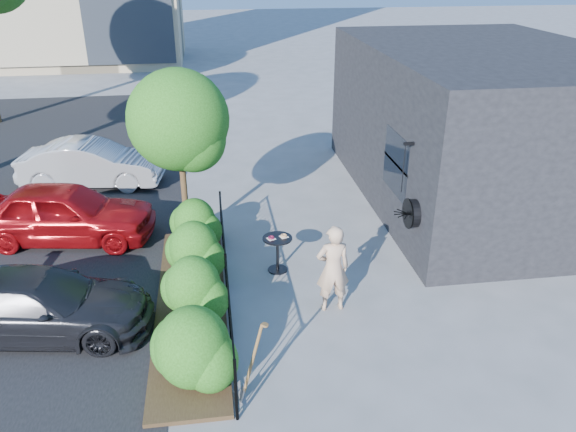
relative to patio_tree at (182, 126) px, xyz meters
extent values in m
plane|color=gray|center=(2.24, -2.76, -2.76)|extent=(120.00, 120.00, 0.00)
cube|color=black|center=(7.74, 1.74, -0.76)|extent=(6.00, 9.00, 4.00)
cube|color=black|center=(4.75, -0.36, -0.96)|extent=(0.04, 1.60, 1.40)
cube|color=black|center=(4.75, -0.36, -0.96)|extent=(0.05, 1.70, 0.06)
cylinder|color=black|center=(4.66, -1.86, -1.51)|extent=(0.18, 0.60, 0.60)
cylinder|color=black|center=(4.56, -1.86, -1.51)|extent=(0.03, 0.64, 0.64)
cube|color=black|center=(4.64, -1.36, -0.16)|extent=(0.25, 0.06, 0.06)
cylinder|color=black|center=(4.56, -1.36, -0.71)|extent=(0.02, 0.02, 1.05)
cylinder|color=black|center=(0.74, -5.76, -2.21)|extent=(0.05, 0.05, 1.10)
cylinder|color=black|center=(0.74, -2.76, -2.21)|extent=(0.05, 0.05, 1.10)
cylinder|color=black|center=(0.74, 0.24, -2.21)|extent=(0.05, 0.05, 1.10)
cube|color=black|center=(0.74, -2.76, -1.70)|extent=(0.03, 6.00, 0.03)
cube|color=black|center=(0.74, -2.76, -2.66)|extent=(0.03, 6.00, 0.03)
cylinder|color=black|center=(0.74, -5.66, -2.21)|extent=(0.02, 0.02, 1.04)
cylinder|color=black|center=(0.74, -5.46, -2.21)|extent=(0.02, 0.02, 1.04)
cylinder|color=black|center=(0.74, -5.26, -2.21)|extent=(0.02, 0.02, 1.04)
cylinder|color=black|center=(0.74, -5.06, -2.21)|extent=(0.02, 0.02, 1.04)
cylinder|color=black|center=(0.74, -4.86, -2.21)|extent=(0.02, 0.02, 1.04)
cylinder|color=black|center=(0.74, -4.66, -2.21)|extent=(0.02, 0.02, 1.04)
cylinder|color=black|center=(0.74, -4.46, -2.21)|extent=(0.02, 0.02, 1.04)
cylinder|color=black|center=(0.74, -4.26, -2.21)|extent=(0.02, 0.02, 1.04)
cylinder|color=black|center=(0.74, -4.06, -2.21)|extent=(0.02, 0.02, 1.04)
cylinder|color=black|center=(0.74, -3.86, -2.21)|extent=(0.02, 0.02, 1.04)
cylinder|color=black|center=(0.74, -3.66, -2.21)|extent=(0.02, 0.02, 1.04)
cylinder|color=black|center=(0.74, -3.46, -2.21)|extent=(0.02, 0.02, 1.04)
cylinder|color=black|center=(0.74, -3.26, -2.21)|extent=(0.02, 0.02, 1.04)
cylinder|color=black|center=(0.74, -3.06, -2.21)|extent=(0.02, 0.02, 1.04)
cylinder|color=black|center=(0.74, -2.86, -2.21)|extent=(0.02, 0.02, 1.04)
cylinder|color=black|center=(0.74, -2.66, -2.21)|extent=(0.02, 0.02, 1.04)
cylinder|color=black|center=(0.74, -2.46, -2.21)|extent=(0.02, 0.02, 1.04)
cylinder|color=black|center=(0.74, -2.26, -2.21)|extent=(0.02, 0.02, 1.04)
cylinder|color=black|center=(0.74, -2.06, -2.21)|extent=(0.02, 0.02, 1.04)
cylinder|color=black|center=(0.74, -1.86, -2.21)|extent=(0.02, 0.02, 1.04)
cylinder|color=black|center=(0.74, -1.66, -2.21)|extent=(0.02, 0.02, 1.04)
cylinder|color=black|center=(0.74, -1.46, -2.21)|extent=(0.02, 0.02, 1.04)
cylinder|color=black|center=(0.74, -1.26, -2.21)|extent=(0.02, 0.02, 1.04)
cylinder|color=black|center=(0.74, -1.06, -2.21)|extent=(0.02, 0.02, 1.04)
cylinder|color=black|center=(0.74, -0.86, -2.21)|extent=(0.02, 0.02, 1.04)
cylinder|color=black|center=(0.74, -0.66, -2.21)|extent=(0.02, 0.02, 1.04)
cylinder|color=black|center=(0.74, -0.46, -2.21)|extent=(0.02, 0.02, 1.04)
cylinder|color=black|center=(0.74, -0.26, -2.21)|extent=(0.02, 0.02, 1.04)
cylinder|color=black|center=(0.74, -0.06, -2.21)|extent=(0.02, 0.02, 1.04)
cylinder|color=black|center=(0.74, 0.14, -2.21)|extent=(0.02, 0.02, 1.04)
cube|color=#382616|center=(0.04, -2.76, -2.72)|extent=(1.30, 6.00, 0.08)
ellipsoid|color=#205413|center=(0.14, -4.96, -2.06)|extent=(1.10, 1.10, 1.24)
ellipsoid|color=#205413|center=(0.14, -3.36, -2.06)|extent=(1.10, 1.10, 1.24)
ellipsoid|color=#205413|center=(0.14, -1.86, -2.06)|extent=(1.10, 1.10, 1.24)
ellipsoid|color=#205413|center=(0.14, -0.46, -2.06)|extent=(1.10, 1.10, 1.24)
cylinder|color=#3F2B19|center=(-0.06, 0.04, -1.56)|extent=(0.14, 0.14, 2.40)
sphere|color=#205413|center=(-0.06, 0.04, 0.08)|extent=(2.20, 2.20, 2.20)
sphere|color=#205413|center=(0.24, -0.16, -0.25)|extent=(1.43, 1.43, 1.43)
cylinder|color=black|center=(1.85, -1.66, -1.99)|extent=(0.62, 0.62, 0.03)
cylinder|color=black|center=(1.85, -1.66, -2.38)|extent=(0.06, 0.06, 0.75)
cylinder|color=black|center=(1.85, -1.66, -2.75)|extent=(0.42, 0.42, 0.03)
cube|color=white|center=(1.72, -1.69, -1.97)|extent=(0.20, 0.20, 0.01)
cube|color=white|center=(1.99, -1.64, -1.97)|extent=(0.20, 0.20, 0.01)
torus|color=#4A0C28|center=(1.72, -1.69, -1.95)|extent=(0.14, 0.14, 0.05)
torus|color=#B4784C|center=(1.99, -1.64, -1.95)|extent=(0.14, 0.14, 0.05)
imported|color=tan|center=(2.69, -3.19, -1.89)|extent=(0.65, 0.43, 1.74)
cylinder|color=brown|center=(1.02, -5.36, -2.02)|extent=(0.35, 0.05, 1.23)
cube|color=gray|center=(0.83, -5.36, -2.66)|extent=(0.09, 0.18, 0.26)
cylinder|color=brown|center=(1.21, -5.36, -1.43)|extent=(0.10, 0.10, 0.05)
imported|color=#9F0D12|center=(-2.85, 0.45, -2.07)|extent=(4.28, 2.24, 1.39)
imported|color=#AAAAAF|center=(-2.83, 3.90, -2.11)|extent=(4.12, 1.89, 1.31)
imported|color=black|center=(-2.58, -3.16, -2.19)|extent=(4.15, 2.14, 1.15)
camera|label=1|loc=(0.59, -11.92, 3.42)|focal=35.00mm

